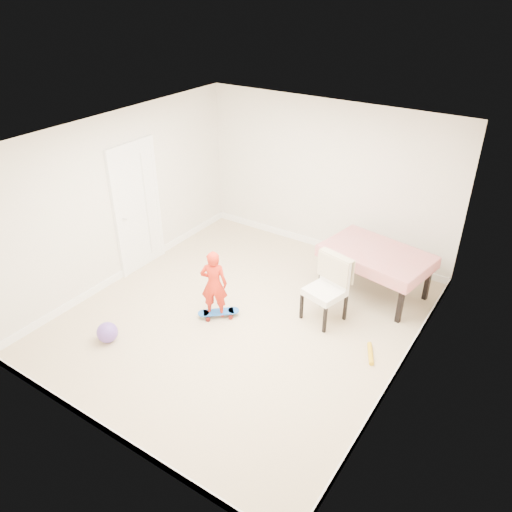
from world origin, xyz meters
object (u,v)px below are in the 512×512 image
Objects in this scene: child at (214,286)px; dining_chair at (325,290)px; balloon at (107,332)px; dining_table at (374,272)px; skateboard at (219,314)px.

dining_chair is at bearing -176.12° from child.
balloon is (-2.17, -2.02, -0.35)m from dining_chair.
dining_chair reaches higher than balloon.
dining_table is at bearing 87.22° from dining_chair.
skateboard is at bearing -133.80° from dining_chair.
skateboard is at bearing -120.66° from dining_table.
dining_table is 2.45m from child.
dining_table is at bearing 6.18° from skateboard.
dining_table is 1.50× the size of child.
balloon is at bearing 27.56° from child.
child is at bearing 54.88° from balloon.
dining_table is 2.60× the size of skateboard.
balloon is at bearing -122.40° from dining_chair.
dining_chair reaches higher than dining_table.
balloon is at bearing -118.62° from dining_table.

